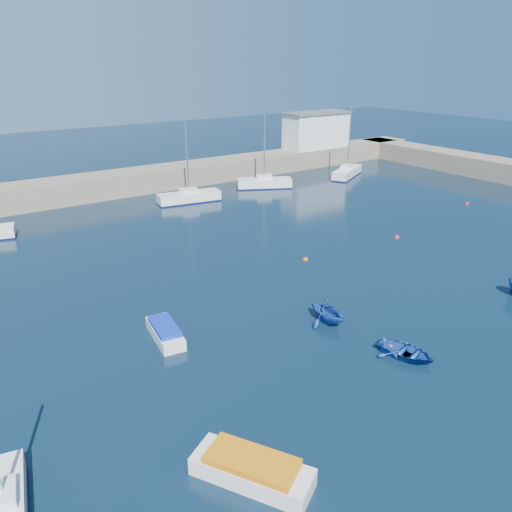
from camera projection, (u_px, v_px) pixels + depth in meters
ground at (461, 374)px, 25.96m from camera, size 220.00×220.00×0.00m
back_wall at (128, 182)px, 60.58m from camera, size 96.00×4.50×2.60m
right_arm at (450, 161)px, 73.22m from camera, size 4.50×32.00×2.60m
harbor_office at (316, 131)px, 75.07m from camera, size 10.00×4.00×5.00m
sailboat_1 at (5, 508)px, 17.63m from camera, size 2.16×4.89×6.39m
sailboat_6 at (189, 197)px, 56.71m from camera, size 7.32×3.08×9.30m
sailboat_7 at (264, 183)px, 62.95m from camera, size 6.93×4.81×9.03m
sailboat_8 at (347, 172)px, 68.89m from camera, size 7.29×5.19×9.45m
motorboat_0 at (252, 470)px, 19.31m from camera, size 3.85×4.96×1.07m
motorboat_1 at (165, 332)px, 29.15m from camera, size 1.83×3.91×0.92m
dinghy_center at (406, 352)px, 27.35m from camera, size 3.07×3.71×0.66m
dinghy_left at (327, 311)px, 30.83m from camera, size 2.54×2.92×1.50m
buoy_0 at (392, 346)px, 28.56m from camera, size 0.40×0.40×0.40m
buoy_1 at (397, 238)px, 45.69m from camera, size 0.50×0.50×0.50m
buoy_3 at (306, 260)px, 40.72m from camera, size 0.45×0.45×0.45m
buoy_4 at (467, 204)px, 56.25m from camera, size 0.43×0.43×0.43m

